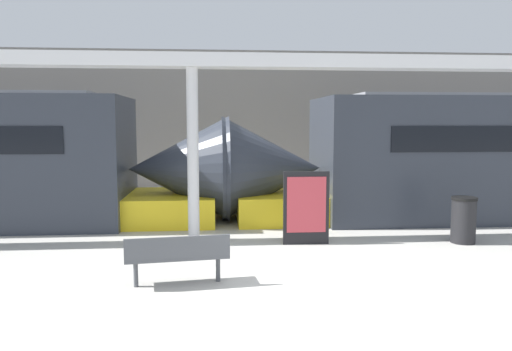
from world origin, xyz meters
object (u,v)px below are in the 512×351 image
Objects in this scene: trash_bin at (464,220)px; support_column_near at (193,155)px; poster_board at (306,208)px; bench_near at (178,254)px.

support_column_near is (-5.55, 0.69, 1.31)m from trash_bin.
trash_bin is 0.64× the size of poster_board.
bench_near is 1.08× the size of poster_board.
bench_near is at bearing -158.28° from trash_bin.
support_column_near reaches higher than bench_near.
support_column_near is at bearing 172.86° from trash_bin.
bench_near is 3.42m from poster_board.
poster_board is 2.58m from support_column_near.
support_column_near reaches higher than poster_board.
trash_bin is at bearing 14.43° from bench_near.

